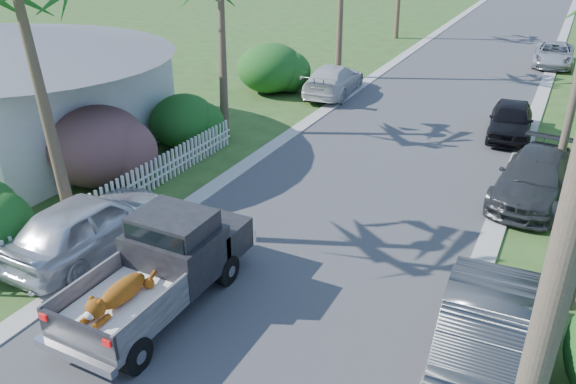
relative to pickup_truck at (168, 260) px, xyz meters
The scene contains 17 objects.
ground 2.95m from the pickup_truck, 46.62° to the right, with size 120.00×120.00×0.00m, color #2E4A1B.
road 23.09m from the pickup_truck, 85.27° to the left, with size 8.00×100.00×0.02m, color #38383A.
curb_left 23.13m from the pickup_truck, 95.96° to the left, with size 0.60×100.00×0.06m, color #A5A39E.
curb_right 23.83m from the pickup_truck, 74.90° to the left, with size 0.60×100.00×0.06m, color #A5A39E.
pickup_truck is the anchor object (origin of this frame).
parked_car_rn 6.91m from the pickup_truck, ahead, with size 1.81×5.19×1.71m, color #313537.
parked_car_rm 11.49m from the pickup_truck, 53.09° to the left, with size 1.98×4.87×1.41m, color #2B2E30.
parked_car_rf 15.67m from the pickup_truck, 69.44° to the left, with size 1.62×4.01×1.37m, color black.
parked_car_rd 29.02m from the pickup_truck, 77.80° to the left, with size 2.16×4.68×1.30m, color #B5B7BC.
parked_car_ln 3.17m from the pickup_truck, 168.20° to the left, with size 1.90×4.73×1.61m, color silver.
parked_car_lf 17.24m from the pickup_truck, 100.36° to the left, with size 2.02×4.97×1.44m, color silver.
shrub_l_b 7.13m from the pickup_truck, 145.94° to the left, with size 3.00×3.30×2.60m, color #A51758.
shrub_l_c 9.70m from the pickup_truck, 124.54° to the left, with size 2.40×2.64×2.00m, color #15491A.
shrub_l_d 17.11m from the pickup_truck, 110.88° to the left, with size 3.20×3.52×2.40m, color #15491A.
picket_fence 5.41m from the pickup_truck, 139.60° to the left, with size 0.10×11.00×1.00m, color white.
house_left 12.22m from the pickup_truck, 155.80° to the left, with size 9.00×8.00×4.60m.
utility_pole_a 9.23m from the pickup_truck, 28.14° to the right, with size 1.60×0.26×9.00m.
Camera 1 is at (5.36, -6.26, 7.99)m, focal length 35.00 mm.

